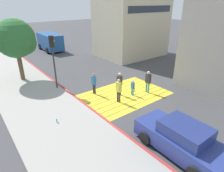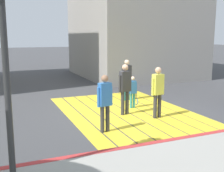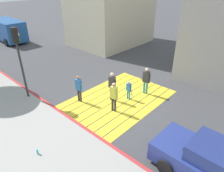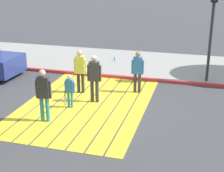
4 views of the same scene
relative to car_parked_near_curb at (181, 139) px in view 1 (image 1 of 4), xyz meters
name	(u,v)px [view 1 (image 1 of 4)]	position (x,y,z in m)	size (l,w,h in m)	color
ground_plane	(125,95)	(2.00, 6.12, -0.73)	(120.00, 120.00, 0.00)	#424244
crosswalk_stripes	(125,94)	(2.00, 6.12, -0.73)	(6.40, 4.35, 0.01)	yellow
sidewalk_west	(54,120)	(-3.60, 6.12, -0.67)	(4.80, 40.00, 0.12)	#9E9B93
curb_painted	(88,107)	(-1.25, 6.12, -0.67)	(0.16, 40.00, 0.13)	#BC3333
building_far_north	(132,13)	(10.50, 14.60, 4.47)	(8.00, 6.03, 10.42)	beige
car_parked_near_curb	(181,139)	(0.00, 0.00, 0.00)	(2.07, 4.35, 1.57)	navy
van_down_street	(50,41)	(3.19, 23.48, 0.54)	(2.48, 5.26, 2.35)	#1E4C8C
traffic_light_corner	(53,52)	(-1.58, 10.29, 2.30)	(0.39, 0.28, 4.24)	#2D2D2D
street_tree	(17,40)	(-3.14, 13.83, 2.90)	(3.20, 3.20, 5.32)	brown
water_bottle	(57,121)	(-3.61, 5.67, -0.50)	(0.07, 0.07, 0.22)	#33A5BF
pedestrian_adult_lead	(119,89)	(0.89, 5.52, 0.27)	(0.25, 0.50, 1.73)	#333338
pedestrian_adult_trailing	(120,82)	(1.67, 6.35, 0.30)	(0.28, 0.51, 1.78)	#333338
pedestrian_adult_side	(94,82)	(0.27, 7.66, 0.24)	(0.26, 0.49, 1.67)	#333338
pedestrian_teen_behind	(148,80)	(3.65, 5.33, 0.28)	(0.29, 0.50, 1.75)	teal
pedestrian_child_with_racket	(133,87)	(2.39, 5.67, -0.05)	(0.28, 0.38, 1.23)	teal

